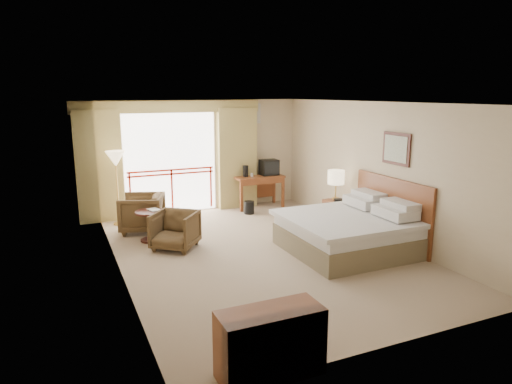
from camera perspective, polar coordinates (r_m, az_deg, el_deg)
name	(u,v)px	position (r m, az deg, el deg)	size (l,w,h in m)	color
floor	(261,252)	(8.47, 0.67, -7.48)	(7.00, 7.00, 0.00)	gray
ceiling	(262,103)	(7.96, 0.72, 11.11)	(7.00, 7.00, 0.00)	white
wall_back	(202,155)	(11.34, -6.72, 4.56)	(5.00, 5.00, 0.00)	#C8B491
wall_front	(395,235)	(5.23, 16.96, -5.14)	(5.00, 5.00, 0.00)	#C8B491
wall_left	(116,192)	(7.44, -17.09, -0.01)	(7.00, 7.00, 0.00)	#C8B491
wall_right	(375,170)	(9.41, 14.68, 2.64)	(7.00, 7.00, 0.00)	#C8B491
balcony_door	(171,164)	(11.14, -10.61, 3.51)	(2.40, 2.40, 0.00)	white
balcony_railing	(172,180)	(11.18, -10.50, 1.53)	(2.09, 0.03, 1.02)	#A6210E
curtain_left	(99,167)	(10.75, -19.04, 2.99)	(1.00, 0.26, 2.50)	olive
curtain_right	(237,158)	(11.49, -2.42, 4.23)	(1.00, 0.26, 2.50)	olive
valance	(169,107)	(10.92, -10.76, 10.45)	(4.40, 0.22, 0.28)	olive
hvac_vent	(251,113)	(11.67, -0.61, 9.79)	(0.50, 0.04, 0.50)	silver
bed	(349,231)	(8.57, 11.54, -4.83)	(2.13, 2.06, 0.97)	brown
headboard	(392,211)	(9.08, 16.59, -2.34)	(0.06, 2.10, 1.30)	#642D15
framed_art	(396,149)	(8.87, 17.12, 5.19)	(0.04, 0.72, 0.60)	black
nightstand	(336,214)	(10.03, 9.97, -2.71)	(0.42, 0.50, 0.59)	#642D15
table_lamp	(336,178)	(9.90, 9.97, 1.77)	(0.36, 0.36, 0.63)	tan
phone	(339,201)	(9.80, 10.28, -1.05)	(0.17, 0.14, 0.08)	black
desk	(257,182)	(11.60, 0.18, 1.22)	(1.24, 0.60, 0.81)	#642D15
tv	(269,167)	(11.60, 1.66, 3.10)	(0.44, 0.35, 0.40)	black
coffee_maker	(246,171)	(11.35, -1.32, 2.61)	(0.13, 0.13, 0.29)	black
cup	(252,175)	(11.38, -0.52, 2.15)	(0.07, 0.07, 0.09)	white
wastebasket	(249,207)	(11.01, -0.87, -1.95)	(0.25, 0.25, 0.31)	black
armchair_far	(143,231)	(9.96, -13.94, -4.78)	(0.85, 0.87, 0.80)	#412F1B
armchair_near	(176,248)	(8.78, -10.00, -6.95)	(0.76, 0.78, 0.71)	#412F1B
side_table	(150,221)	(9.17, -13.11, -3.52)	(0.56, 0.56, 0.61)	black
book	(149,211)	(9.12, -13.17, -2.33)	(0.18, 0.25, 0.02)	white
floor_lamp	(116,162)	(10.34, -17.14, 3.66)	(0.42, 0.42, 1.64)	tan
dresser	(270,343)	(4.91, 1.82, -18.38)	(1.09, 0.46, 0.73)	#642D15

